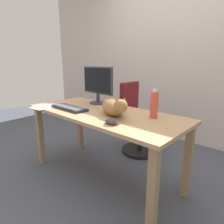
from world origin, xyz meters
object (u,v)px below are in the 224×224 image
at_px(keyboard, 69,108).
at_px(cat, 114,106).
at_px(monitor, 98,84).
at_px(water_bottle, 154,105).
at_px(office_chair, 137,123).
at_px(computer_mouse, 111,122).

xyz_separation_m(keyboard, cat, (0.49, 0.13, 0.07)).
bearing_deg(monitor, water_bottle, -6.88).
distance_m(office_chair, cat, 0.91).
height_order(keyboard, cat, cat).
bearing_deg(water_bottle, computer_mouse, -111.38).
bearing_deg(computer_mouse, keyboard, 173.46).
distance_m(keyboard, cat, 0.51).
bearing_deg(monitor, computer_mouse, -36.10).
height_order(monitor, water_bottle, monitor).
relative_size(monitor, water_bottle, 1.95).
distance_m(office_chair, water_bottle, 0.94).
xyz_separation_m(monitor, computer_mouse, (0.65, -0.47, -0.21)).
relative_size(office_chair, keyboard, 2.10).
relative_size(office_chair, water_bottle, 3.75).
xyz_separation_m(keyboard, computer_mouse, (0.65, -0.07, 0.00)).
relative_size(cat, computer_mouse, 4.82).
distance_m(monitor, keyboard, 0.45).
height_order(monitor, cat, monitor).
bearing_deg(cat, monitor, 151.63).
xyz_separation_m(office_chair, monitor, (-0.21, -0.51, 0.54)).
bearing_deg(monitor, cat, -28.37).
relative_size(keyboard, cat, 0.83).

